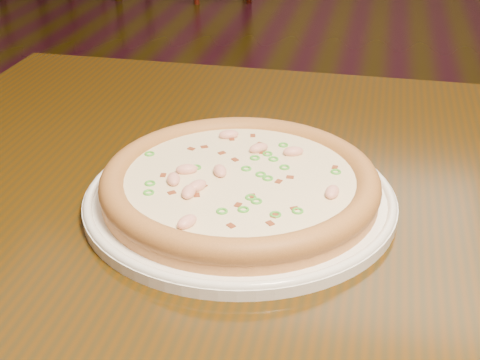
# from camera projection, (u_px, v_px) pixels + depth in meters

# --- Properties ---
(ground) EXTENTS (9.00, 9.00, 0.00)m
(ground) POSITION_uv_depth(u_px,v_px,m) (302.00, 290.00, 1.81)
(ground) COLOR black
(hero_table) EXTENTS (1.20, 0.80, 0.75)m
(hero_table) POSITION_uv_depth(u_px,v_px,m) (346.00, 265.00, 0.80)
(hero_table) COLOR black
(hero_table) RESTS_ON ground
(plate) EXTENTS (0.34, 0.34, 0.02)m
(plate) POSITION_uv_depth(u_px,v_px,m) (240.00, 197.00, 0.73)
(plate) COLOR white
(plate) RESTS_ON hero_table
(pizza) EXTENTS (0.30, 0.30, 0.03)m
(pizza) POSITION_uv_depth(u_px,v_px,m) (240.00, 182.00, 0.72)
(pizza) COLOR tan
(pizza) RESTS_ON plate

